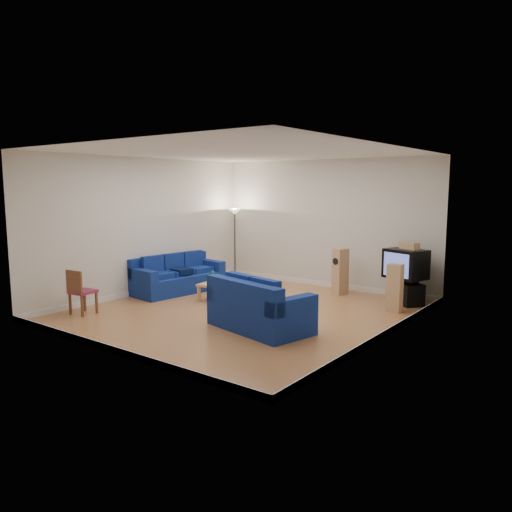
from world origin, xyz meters
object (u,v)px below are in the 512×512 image
Objects in this scene: sofa_loveseat at (258,311)px; television at (406,264)px; sofa_three_seat at (177,279)px; coffee_table at (223,287)px; tv_stand at (407,293)px.

television reaches higher than sofa_loveseat.
coffee_table is (1.64, -0.18, 0.02)m from sofa_three_seat.
sofa_loveseat is at bearing -33.27° from coffee_table.
sofa_three_seat reaches higher than coffee_table.
coffee_table is (-1.88, 1.23, -0.01)m from sofa_loveseat.
sofa_loveseat is 2.25m from coffee_table.
sofa_three_seat is 1.65m from coffee_table.
tv_stand is (3.27, 2.32, -0.10)m from coffee_table.
sofa_loveseat reaches higher than sofa_three_seat.
coffee_table is 3.99m from television.
coffee_table is at bearing 158.84° from sofa_loveseat.
tv_stand is at bearing 35.34° from coffee_table.
television is at bearing 119.48° from sofa_three_seat.
coffee_table is at bearing -105.06° from tv_stand.
sofa_three_seat is at bearing -116.88° from tv_stand.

